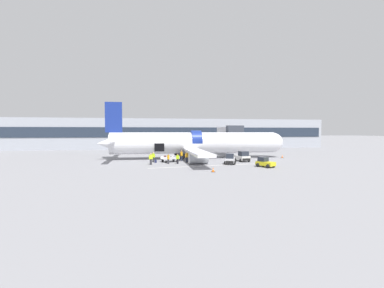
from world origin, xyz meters
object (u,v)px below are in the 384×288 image
(baggage_cart_loading, at_px, (170,159))
(ground_crew_supervisor, at_px, (168,159))
(airplane, at_px, (193,143))
(ground_crew_helper, at_px, (151,159))
(ground_crew_loader_a, at_px, (182,155))
(baggage_tug_mid, at_px, (242,157))
(suitcase_on_tarmac_upright, at_px, (156,161))
(ground_crew_marshal, at_px, (178,159))
(baggage_tug_rear, at_px, (230,160))
(ground_crew_driver, at_px, (153,157))
(ground_crew_loader_b, at_px, (187,157))
(baggage_tug_lead, at_px, (265,163))

(baggage_cart_loading, distance_m, ground_crew_supervisor, 2.52)
(airplane, bearing_deg, ground_crew_helper, -135.58)
(ground_crew_loader_a, relative_size, ground_crew_supervisor, 1.14)
(airplane, distance_m, baggage_tug_mid, 9.59)
(ground_crew_loader_a, height_order, suitcase_on_tarmac_upright, ground_crew_loader_a)
(baggage_tug_mid, height_order, ground_crew_marshal, baggage_tug_mid)
(airplane, bearing_deg, suitcase_on_tarmac_upright, -143.07)
(baggage_tug_rear, bearing_deg, ground_crew_supervisor, 169.38)
(ground_crew_driver, bearing_deg, ground_crew_supervisor, -50.50)
(ground_crew_loader_a, bearing_deg, airplane, 50.25)
(baggage_tug_rear, height_order, ground_crew_helper, ground_crew_helper)
(ground_crew_loader_a, distance_m, suitcase_on_tarmac_upright, 5.01)
(airplane, xyz_separation_m, baggage_tug_mid, (7.35, -5.79, -2.09))
(ground_crew_marshal, xyz_separation_m, suitcase_on_tarmac_upright, (-3.36, 1.90, -0.53))
(ground_crew_loader_b, relative_size, ground_crew_helper, 0.99)
(ground_crew_driver, bearing_deg, ground_crew_helper, -97.15)
(ground_crew_driver, bearing_deg, ground_crew_loader_a, 14.81)
(ground_crew_marshal, height_order, suitcase_on_tarmac_upright, ground_crew_marshal)
(baggage_tug_mid, distance_m, baggage_tug_rear, 4.45)
(baggage_tug_rear, distance_m, ground_crew_helper, 12.11)
(airplane, height_order, baggage_cart_loading, airplane)
(baggage_tug_mid, xyz_separation_m, ground_crew_driver, (-14.78, 1.37, 0.11))
(baggage_cart_loading, bearing_deg, ground_crew_driver, 173.80)
(baggage_tug_rear, bearing_deg, ground_crew_loader_a, 139.71)
(baggage_cart_loading, distance_m, ground_crew_loader_a, 2.62)
(ground_crew_loader_a, relative_size, ground_crew_loader_b, 1.02)
(baggage_tug_rear, bearing_deg, baggage_cart_loading, 154.63)
(ground_crew_loader_b, height_order, ground_crew_supervisor, ground_crew_loader_b)
(baggage_tug_rear, height_order, baggage_cart_loading, baggage_tug_rear)
(airplane, distance_m, baggage_tug_rear, 10.09)
(baggage_cart_loading, bearing_deg, ground_crew_helper, -136.94)
(ground_crew_loader_a, bearing_deg, ground_crew_loader_b, -77.28)
(airplane, xyz_separation_m, baggage_tug_lead, (8.04, -12.87, -2.23))
(baggage_tug_mid, bearing_deg, baggage_tug_rear, -135.16)
(ground_crew_helper, bearing_deg, suitcase_on_tarmac_upright, 72.21)
(ground_crew_loader_b, distance_m, ground_crew_supervisor, 3.46)
(airplane, distance_m, ground_crew_loader_b, 6.33)
(baggage_tug_lead, xyz_separation_m, baggage_cart_loading, (-12.71, 8.15, -0.08))
(ground_crew_supervisor, relative_size, ground_crew_helper, 0.88)
(baggage_tug_lead, distance_m, ground_crew_driver, 17.63)
(ground_crew_driver, distance_m, ground_crew_supervisor, 3.56)
(ground_crew_loader_a, xyz_separation_m, ground_crew_driver, (-4.82, -1.27, -0.07))
(baggage_tug_rear, height_order, ground_crew_supervisor, baggage_tug_rear)
(baggage_tug_rear, distance_m, ground_crew_marshal, 8.10)
(ground_crew_supervisor, distance_m, suitcase_on_tarmac_upright, 2.71)
(ground_crew_loader_b, xyz_separation_m, ground_crew_helper, (-5.80, -2.01, 0.01))
(baggage_tug_rear, distance_m, baggage_cart_loading, 9.81)
(ground_crew_driver, distance_m, ground_crew_helper, 3.29)
(baggage_tug_rear, height_order, ground_crew_loader_a, ground_crew_loader_a)
(airplane, relative_size, ground_crew_loader_b, 20.01)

